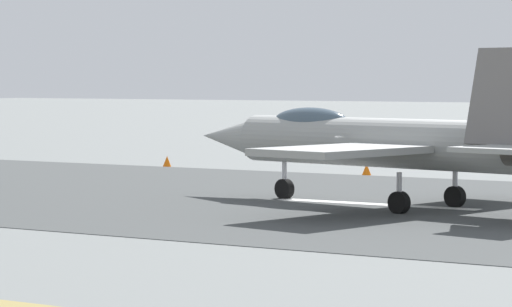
# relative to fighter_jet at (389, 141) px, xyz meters

# --- Properties ---
(ground_plane) EXTENTS (400.00, 400.00, 0.00)m
(ground_plane) POSITION_rel_fighter_jet_xyz_m (0.66, -0.68, -2.35)
(ground_plane) COLOR slate
(runway_strip) EXTENTS (240.00, 26.00, 0.02)m
(runway_strip) POSITION_rel_fighter_jet_xyz_m (0.64, -0.68, -2.34)
(runway_strip) COLOR #3F4243
(runway_strip) RESTS_ON ground
(fighter_jet) EXTENTS (17.56, 13.34, 5.54)m
(fighter_jet) POSITION_rel_fighter_jet_xyz_m (0.00, 0.00, 0.00)
(fighter_jet) COLOR #939593
(fighter_jet) RESTS_ON ground
(marker_cone_mid) EXTENTS (0.44, 0.44, 0.55)m
(marker_cone_mid) POSITION_rel_fighter_jet_xyz_m (8.37, -14.06, -2.08)
(marker_cone_mid) COLOR orange
(marker_cone_mid) RESTS_ON ground
(marker_cone_far) EXTENTS (0.44, 0.44, 0.55)m
(marker_cone_far) POSITION_rel_fighter_jet_xyz_m (20.02, -14.06, -2.08)
(marker_cone_far) COLOR orange
(marker_cone_far) RESTS_ON ground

